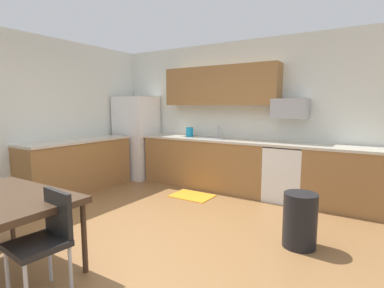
{
  "coord_description": "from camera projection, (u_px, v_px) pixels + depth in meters",
  "views": [
    {
      "loc": [
        2.24,
        -2.54,
        1.54
      ],
      "look_at": [
        0.0,
        1.0,
        1.0
      ],
      "focal_mm": 27.94,
      "sensor_mm": 36.0,
      "label": 1
    }
  ],
  "objects": [
    {
      "name": "sink_basin",
      "position": [
        214.0,
        142.0,
        5.51
      ],
      "size": [
        0.48,
        0.4,
        0.14
      ],
      "primitive_type": "cube",
      "color": "#A5A8AD",
      "rests_on": "countertop_back"
    },
    {
      "name": "countertop_left",
      "position": [
        76.0,
        141.0,
        5.29
      ],
      "size": [
        0.64,
        2.0,
        0.04
      ],
      "primitive_type": "cube",
      "color": "beige",
      "rests_on": "cabinet_run_left"
    },
    {
      "name": "ground_plane",
      "position": [
        147.0,
        237.0,
        3.51
      ],
      "size": [
        12.0,
        12.0,
        0.0
      ],
      "primitive_type": "plane",
      "color": "olive"
    },
    {
      "name": "chair_near_table",
      "position": [
        46.0,
        235.0,
        2.4
      ],
      "size": [
        0.44,
        0.44,
        0.85
      ],
      "color": "black",
      "rests_on": "ground"
    },
    {
      "name": "cabinet_run_back",
      "position": [
        205.0,
        163.0,
        5.67
      ],
      "size": [
        2.44,
        0.6,
        0.9
      ],
      "primitive_type": "cube",
      "color": "olive",
      "rests_on": "ground"
    },
    {
      "name": "cabinet_run_left",
      "position": [
        78.0,
        167.0,
        5.35
      ],
      "size": [
        0.6,
        2.0,
        0.9
      ],
      "primitive_type": "cube",
      "color": "olive",
      "rests_on": "ground"
    },
    {
      "name": "kettle",
      "position": [
        190.0,
        132.0,
        5.84
      ],
      "size": [
        0.14,
        0.14,
        0.2
      ],
      "primitive_type": "cylinder",
      "color": "#198CBF",
      "rests_on": "countertop_back"
    },
    {
      "name": "upper_cabinets_back",
      "position": [
        220.0,
        86.0,
        5.47
      ],
      "size": [
        2.2,
        0.34,
        0.7
      ],
      "primitive_type": "cube",
      "color": "olive"
    },
    {
      "name": "countertop_back",
      "position": [
        231.0,
        141.0,
        5.33
      ],
      "size": [
        4.8,
        0.64,
        0.04
      ],
      "primitive_type": "cube",
      "color": "beige",
      "rests_on": "cabinet_run_back"
    },
    {
      "name": "trash_bin",
      "position": [
        300.0,
        220.0,
        3.25
      ],
      "size": [
        0.36,
        0.36,
        0.6
      ],
      "primitive_type": "cylinder",
      "color": "black",
      "rests_on": "ground"
    },
    {
      "name": "cabinet_run_back_right",
      "position": [
        344.0,
        180.0,
        4.41
      ],
      "size": [
        1.11,
        0.6,
        0.9
      ],
      "primitive_type": "cube",
      "color": "olive",
      "rests_on": "ground"
    },
    {
      "name": "microwave",
      "position": [
        290.0,
        109.0,
        4.82
      ],
      "size": [
        0.54,
        0.36,
        0.32
      ],
      "primitive_type": "cube",
      "color": "#9EA0A5"
    },
    {
      "name": "sink_faucet",
      "position": [
        219.0,
        132.0,
        5.64
      ],
      "size": [
        0.02,
        0.02,
        0.24
      ],
      "primitive_type": "cylinder",
      "color": "#B2B5BA",
      "rests_on": "countertop_back"
    },
    {
      "name": "wall_back",
      "position": [
        239.0,
        116.0,
        5.57
      ],
      "size": [
        5.8,
        0.1,
        2.7
      ],
      "primitive_type": "cube",
      "color": "silver",
      "rests_on": "ground"
    },
    {
      "name": "dining_table",
      "position": [
        1.0,
        202.0,
        2.71
      ],
      "size": [
        1.4,
        0.9,
        0.73
      ],
      "color": "#422D1E",
      "rests_on": "ground"
    },
    {
      "name": "floor_mat",
      "position": [
        192.0,
        196.0,
        5.11
      ],
      "size": [
        0.7,
        0.5,
        0.01
      ],
      "primitive_type": "cube",
      "color": "orange",
      "rests_on": "ground"
    },
    {
      "name": "refrigerator",
      "position": [
        137.0,
        137.0,
        6.42
      ],
      "size": [
        0.76,
        0.7,
        1.73
      ],
      "primitive_type": "cube",
      "color": "white",
      "rests_on": "ground"
    },
    {
      "name": "wall_left",
      "position": [
        18.0,
        118.0,
        4.75
      ],
      "size": [
        0.1,
        5.8,
        2.7
      ],
      "primitive_type": "cube",
      "color": "silver",
      "rests_on": "ground"
    },
    {
      "name": "oven_range",
      "position": [
        286.0,
        173.0,
        4.86
      ],
      "size": [
        0.6,
        0.6,
        0.91
      ],
      "color": "white",
      "rests_on": "ground"
    }
  ]
}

